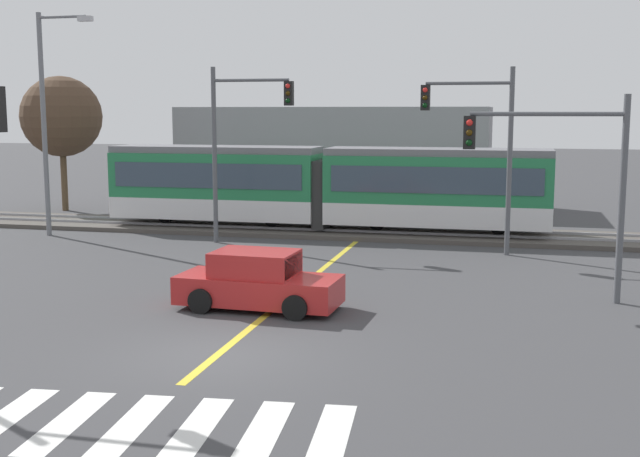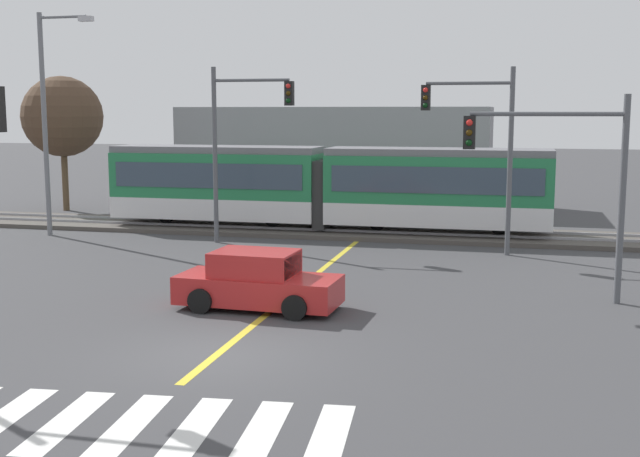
# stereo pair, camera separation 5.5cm
# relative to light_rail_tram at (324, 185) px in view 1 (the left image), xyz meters

# --- Properties ---
(ground_plane) EXTENTS (200.00, 200.00, 0.00)m
(ground_plane) POSITION_rel_light_rail_tram_xyz_m (1.78, -17.20, -2.05)
(ground_plane) COLOR #3D3D3F
(track_bed) EXTENTS (120.00, 4.00, 0.18)m
(track_bed) POSITION_rel_light_rail_tram_xyz_m (1.78, 0.01, -1.96)
(track_bed) COLOR #4C4742
(track_bed) RESTS_ON ground
(rail_near) EXTENTS (120.00, 0.08, 0.10)m
(rail_near) POSITION_rel_light_rail_tram_xyz_m (1.78, -0.71, -1.82)
(rail_near) COLOR #939399
(rail_near) RESTS_ON track_bed
(rail_far) EXTENTS (120.00, 0.08, 0.10)m
(rail_far) POSITION_rel_light_rail_tram_xyz_m (1.78, 0.73, -1.82)
(rail_far) COLOR #939399
(rail_far) RESTS_ON track_bed
(light_rail_tram) EXTENTS (18.50, 2.64, 3.43)m
(light_rail_tram) POSITION_rel_light_rail_tram_xyz_m (0.00, 0.00, 0.00)
(light_rail_tram) COLOR silver
(light_rail_tram) RESTS_ON track_bed
(crosswalk_stripe_1) EXTENTS (0.82, 2.84, 0.01)m
(crosswalk_stripe_1) POSITION_rel_light_rail_tram_xyz_m (-0.41, -21.41, -2.04)
(crosswalk_stripe_1) COLOR silver
(crosswalk_stripe_1) RESTS_ON ground
(crosswalk_stripe_2) EXTENTS (0.82, 2.84, 0.01)m
(crosswalk_stripe_2) POSITION_rel_light_rail_tram_xyz_m (0.69, -21.31, -2.04)
(crosswalk_stripe_2) COLOR silver
(crosswalk_stripe_2) RESTS_ON ground
(crosswalk_stripe_3) EXTENTS (0.82, 2.84, 0.01)m
(crosswalk_stripe_3) POSITION_rel_light_rail_tram_xyz_m (1.78, -21.21, -2.04)
(crosswalk_stripe_3) COLOR silver
(crosswalk_stripe_3) RESTS_ON ground
(crosswalk_stripe_4) EXTENTS (0.82, 2.84, 0.01)m
(crosswalk_stripe_4) POSITION_rel_light_rail_tram_xyz_m (2.88, -21.11, -2.04)
(crosswalk_stripe_4) COLOR silver
(crosswalk_stripe_4) RESTS_ON ground
(crosswalk_stripe_5) EXTENTS (0.82, 2.84, 0.01)m
(crosswalk_stripe_5) POSITION_rel_light_rail_tram_xyz_m (3.97, -21.01, -2.04)
(crosswalk_stripe_5) COLOR silver
(crosswalk_stripe_5) RESTS_ON ground
(crosswalk_stripe_6) EXTENTS (0.82, 2.84, 0.01)m
(crosswalk_stripe_6) POSITION_rel_light_rail_tram_xyz_m (5.07, -20.91, -2.04)
(crosswalk_stripe_6) COLOR silver
(crosswalk_stripe_6) RESTS_ON ground
(lane_centre_line) EXTENTS (0.20, 17.22, 0.01)m
(lane_centre_line) POSITION_rel_light_rail_tram_xyz_m (1.78, -10.60, -2.05)
(lane_centre_line) COLOR gold
(lane_centre_line) RESTS_ON ground
(sedan_crossing) EXTENTS (4.27, 2.06, 1.52)m
(sedan_crossing) POSITION_rel_light_rail_tram_xyz_m (1.39, -13.23, -1.35)
(sedan_crossing) COLOR #B22323
(sedan_crossing) RESTS_ON ground
(traffic_light_mid_right) EXTENTS (4.25, 0.38, 5.54)m
(traffic_light_mid_right) POSITION_rel_light_rail_tram_xyz_m (9.02, -10.41, 1.62)
(traffic_light_mid_right) COLOR #515459
(traffic_light_mid_right) RESTS_ON ground
(traffic_light_far_left) EXTENTS (3.25, 0.38, 6.77)m
(traffic_light_far_left) POSITION_rel_light_rail_tram_xyz_m (-2.54, -3.43, 2.32)
(traffic_light_far_left) COLOR #515459
(traffic_light_far_left) RESTS_ON ground
(traffic_light_far_right) EXTENTS (3.25, 0.38, 6.63)m
(traffic_light_far_right) POSITION_rel_light_rail_tram_xyz_m (6.57, -3.62, 2.22)
(traffic_light_far_right) COLOR #515459
(traffic_light_far_right) RESTS_ON ground
(street_lamp_west) EXTENTS (2.44, 0.28, 9.00)m
(street_lamp_west) POSITION_rel_light_rail_tram_xyz_m (-10.70, -3.34, 3.07)
(street_lamp_west) COLOR slate
(street_lamp_west) RESTS_ON ground
(bare_tree_far_west) EXTENTS (4.09, 4.09, 6.88)m
(bare_tree_far_west) POSITION_rel_light_rail_tram_xyz_m (-14.81, 4.36, 2.77)
(bare_tree_far_west) COLOR brown
(bare_tree_far_west) RESTS_ON ground
(building_backdrop_far) EXTENTS (16.49, 6.00, 5.32)m
(building_backdrop_far) POSITION_rel_light_rail_tram_xyz_m (-1.74, 10.21, 0.61)
(building_backdrop_far) COLOR gray
(building_backdrop_far) RESTS_ON ground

